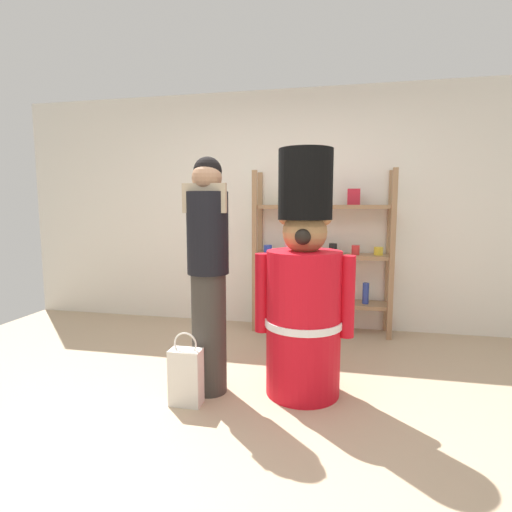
{
  "coord_description": "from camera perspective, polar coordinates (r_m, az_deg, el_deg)",
  "views": [
    {
      "loc": [
        0.57,
        -2.3,
        1.35
      ],
      "look_at": [
        -0.01,
        0.42,
        1.0
      ],
      "focal_mm": 28.09,
      "sensor_mm": 36.0,
      "label": 1
    }
  ],
  "objects": [
    {
      "name": "shopping_bag",
      "position": [
        2.88,
        -9.94,
        -16.5
      ],
      "size": [
        0.22,
        0.13,
        0.51
      ],
      "color": "silver",
      "rests_on": "ground_plane"
    },
    {
      "name": "teddy_bear_guard",
      "position": [
        2.86,
        6.82,
        -5.35
      ],
      "size": [
        0.7,
        0.55,
        1.73
      ],
      "color": "red",
      "rests_on": "ground_plane"
    },
    {
      "name": "person_shopper",
      "position": [
        2.85,
        -6.82,
        -1.96
      ],
      "size": [
        0.31,
        0.29,
        1.69
      ],
      "color": "#38332D",
      "rests_on": "ground_plane"
    },
    {
      "name": "merchandise_shelf",
      "position": [
        4.31,
        9.25,
        0.66
      ],
      "size": [
        1.45,
        0.35,
        1.72
      ],
      "color": "#93704C",
      "rests_on": "ground_plane"
    },
    {
      "name": "ground_plane",
      "position": [
        2.73,
        -1.82,
        -22.51
      ],
      "size": [
        6.4,
        6.4,
        0.0
      ],
      "primitive_type": "plane",
      "color": "tan"
    },
    {
      "name": "back_wall",
      "position": [
        4.54,
        4.76,
        6.49
      ],
      "size": [
        6.4,
        0.12,
        2.6
      ],
      "primitive_type": "cube",
      "color": "silver",
      "rests_on": "ground_plane"
    }
  ]
}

